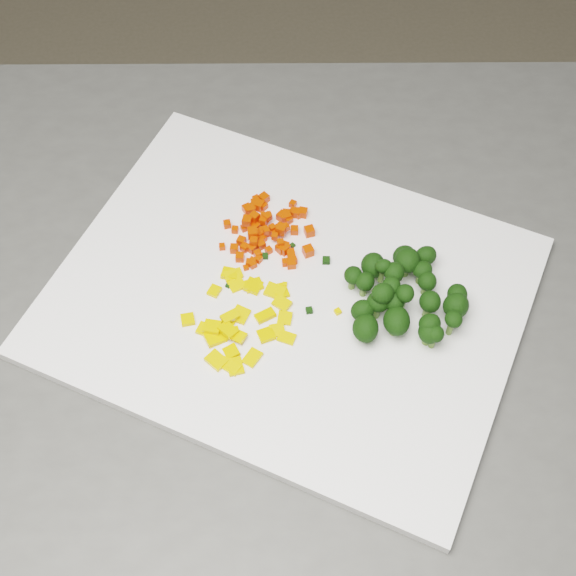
{
  "coord_description": "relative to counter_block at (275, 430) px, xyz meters",
  "views": [
    {
      "loc": [
        0.06,
        -0.49,
        1.66
      ],
      "look_at": [
        0.12,
        -0.01,
        0.92
      ],
      "focal_mm": 50.0,
      "sensor_mm": 36.0,
      "label": 1
    }
  ],
  "objects": [
    {
      "name": "carrot_pile",
      "position": [
        0.0,
        0.04,
        0.48
      ],
      "size": [
        0.11,
        0.11,
        0.03
      ],
      "primitive_type": null,
      "color": "red",
      "rests_on": "cutting_board"
    },
    {
      "name": "broccoli_floret_10",
      "position": [
        0.13,
        -0.05,
        0.49
      ],
      "size": [
        0.03,
        0.03,
        0.03
      ],
      "primitive_type": null,
      "color": "black",
      "rests_on": "broccoli_pile"
    },
    {
      "name": "pepper_chunk_14",
      "position": [
        0.01,
        -0.05,
        0.47
      ],
      "size": [
        0.02,
        0.02,
        0.01
      ],
      "primitive_type": "cube",
      "rotation": [
        -0.12,
        0.01,
        2.41
      ],
      "color": "#FDB80D",
      "rests_on": "pepper_pile"
    },
    {
      "name": "carrot_cube_41",
      "position": [
        -0.01,
        0.03,
        0.48
      ],
      "size": [
        0.01,
        0.01,
        0.01
      ],
      "primitive_type": "cube",
      "rotation": [
        0.0,
        0.0,
        2.87
      ],
      "color": "red",
      "rests_on": "carrot_pile"
    },
    {
      "name": "pepper_chunk_9",
      "position": [
        -0.07,
        -0.09,
        0.47
      ],
      "size": [
        0.03,
        0.02,
        0.01
      ],
      "primitive_type": "cube",
      "rotation": [
        -0.05,
        0.11,
        0.33
      ],
      "color": "#FDB80D",
      "rests_on": "pepper_pile"
    },
    {
      "name": "carrot_cube_8",
      "position": [
        0.05,
        0.01,
        0.47
      ],
      "size": [
        0.01,
        0.01,
        0.01
      ],
      "primitive_type": "cube",
      "rotation": [
        0.0,
        0.0,
        0.27
      ],
      "color": "red",
      "rests_on": "carrot_pile"
    },
    {
      "name": "pepper_chunk_0",
      "position": [
        -0.07,
        -0.11,
        0.47
      ],
      "size": [
        0.03,
        0.03,
        0.01
      ],
      "primitive_type": "cube",
      "rotation": [
        0.01,
        -0.03,
        2.28
      ],
      "color": "#FDB80D",
      "rests_on": "pepper_pile"
    },
    {
      "name": "carrot_cube_26",
      "position": [
        -0.01,
        0.04,
        0.47
      ],
      "size": [
        0.01,
        0.01,
        0.01
      ],
      "primitive_type": "cube",
      "rotation": [
        0.0,
        0.0,
        1.22
      ],
      "color": "red",
      "rests_on": "carrot_pile"
    },
    {
      "name": "carrot_cube_63",
      "position": [
        0.03,
        0.0,
        0.47
      ],
      "size": [
        0.01,
        0.01,
        0.01
      ],
      "primitive_type": "cube",
      "rotation": [
        0.0,
        0.0,
        0.23
      ],
      "color": "red",
      "rests_on": "carrot_pile"
    },
    {
      "name": "carrot_cube_56",
      "position": [
        0.0,
        0.02,
        0.47
      ],
      "size": [
        0.01,
        0.01,
        0.01
      ],
      "primitive_type": "cube",
      "rotation": [
        0.0,
        0.0,
        0.47
      ],
      "color": "red",
      "rests_on": "carrot_pile"
    },
    {
      "name": "carrot_cube_45",
      "position": [
        -0.03,
        0.03,
        0.47
      ],
      "size": [
        0.01,
        0.01,
        0.01
      ],
      "primitive_type": "cube",
      "rotation": [
        0.0,
        0.0,
        0.58
      ],
      "color": "red",
      "rests_on": "carrot_pile"
    },
    {
      "name": "stray_bit_6",
      "position": [
        -0.0,
        0.01,
        0.47
      ],
      "size": [
        0.01,
        0.01,
        0.0
      ],
      "primitive_type": "cube",
      "rotation": [
        0.0,
        0.0,
        1.41
      ],
      "color": "black",
      "rests_on": "cutting_board"
    },
    {
      "name": "cutting_board",
      "position": [
        0.02,
        -0.04,
        0.46
      ],
      "size": [
        0.63,
        0.59,
        0.01
      ],
      "primitive_type": "cube",
      "rotation": [
        0.0,
        0.0,
        -0.54
      ],
      "color": "white",
      "rests_on": "counter_block"
    },
    {
      "name": "carrot_cube_23",
      "position": [
        -0.01,
        0.04,
        0.47
      ],
      "size": [
        0.01,
        0.01,
        0.01
      ],
      "primitive_type": "cube",
      "rotation": [
        0.0,
        0.0,
        1.02
      ],
      "color": "red",
      "rests_on": "carrot_pile"
    },
    {
      "name": "carrot_cube_51",
      "position": [
        -0.0,
        0.04,
        0.47
      ],
      "size": [
        0.01,
        0.01,
        0.01
      ],
      "primitive_type": "cube",
      "rotation": [
        0.0,
        0.0,
        2.25
      ],
      "color": "red",
      "rests_on": "carrot_pile"
    },
    {
      "name": "broccoli_floret_7",
      "position": [
        0.16,
        -0.12,
        0.48
      ],
      "size": [
        0.02,
        0.02,
        0.03
      ],
      "primitive_type": null,
      "color": "black",
      "rests_on": "broccoli_pile"
    },
    {
      "name": "pepper_chunk_1",
      "position": [
        -0.06,
        -0.03,
        0.47
      ],
      "size": [
        0.02,
        0.02,
        0.01
      ],
      "primitive_type": "cube",
      "rotation": [
        -0.04,
        -0.04,
        1.0
      ],
      "color": "#FDB80D",
      "rests_on": "pepper_pile"
    },
    {
      "name": "carrot_cube_34",
      "position": [
        0.02,
        0.02,
        0.47
      ],
      "size": [
        0.01,
        0.01,
        0.01
      ],
      "primitive_type": "cube",
      "rotation": [
        0.0,
        0.0,
        1.54
      ],
      "color": "red",
      "rests_on": "carrot_pile"
    },
    {
      "name": "pepper_chunk_28",
      "position": [
        -0.01,
        -0.07,
        0.47
      ],
      "size": [
        0.03,
        0.02,
        0.01
      ],
      "primitive_type": "cube",
      "rotation": [
        -0.13,
        -0.01,
        0.39
      ],
      "color": "#FDB80D",
      "rests_on": "pepper_pile"
    },
    {
      "name": "broccoli_floret_13",
      "position": [
        0.11,
        -0.03,
        0.48
      ],
      "size": [
        0.04,
        0.04,
        0.03
      ],
      "primitive_type": null,
      "color": "black",
      "rests_on": "broccoli_pile"
    },
    {
      "name": "carrot_cube_48",
      "position": [
        -0.02,
        0.01,
        0.47
      ],
      "size": [
        0.01,
        0.01,
        0.01
      ],
      "primitive_type": "cube",
      "rotation": [
        0.0,
        0.0,
        0.98
      ],
      "color": "red",
      "rests_on": "carrot_pile"
    },
    {
      "name": "broccoli_floret_5",
      "position": [
        0.17,
        -0.05,
        0.48
      ],
      "size": [
        0.03,
        0.03,
        0.03
      ],
      "primitive_type": null,
      "color": "black",
      "rests_on": "broccoli_pile"
    },
    {
      "name": "pepper_chunk_26",
      "position": [
        -0.05,
        -0.01,
        0.47
      ],
      "size": [
        0.02,
        0.02,
        0.01
      ],
      "primitive_type": "cube",
      "rotation": [
        -0.0,
        0.05,
        1.24
      ],
      "color": "#FDB80D",
      "rests_on": "pepper_pile"
    },
    {
      "name": "pepper_chunk_11",
      "position": [
        0.0,
        -0.04,
        0.47
      ],
      "size": [
        0.03,
        0.03,
        0.01
      ],
      "primitive_type": "cube",
      "rotation": [
        -0.06,
        -0.05,
        2.63
      ],
      "color": "#FDB80D",
      "rests_on": "pepper_pile"
    },
    {
      "name": "broccoli_floret_16",
      "position": [
        0.16,
        -0.08,
        0.48
      ],
      "size": [
        0.03,
        0.03,
        0.04
      ],
      "primitive_type": null,
      "color": "black",
      "rests_on": "broccoli_pile"
    },
    {
      "name": "broccoli_floret_8",
      "position": [
        0.19,
        -0.08,
        0.48
      ],
      "size": [
        0.03,
        0.03,
        0.03
      ],
      "primitive_type": null,
      "color": "black",
      "rests_on": "broccoli_pile"
    },
    {
      "name": "carrot_cube_1",
      "position": [
        0.02,
        0.05,
        0.47
      ],
      "size": [
        0.01,
        0.01,
        0.01
      ],
      "primitive_type": "cube",
      "rotation": [
        0.0,
        0.0,
        2.19
      ],
      "color": "red",
      "rests_on": "carrot_pile"
    },
    {
      "name": "broccoli_floret_6",
      "position": [
        0.12,
        -0.08,
        0.48
      ],
      "size": [
        0.03,
        0.03,
        0.04
      ],
      "primitive_type": null,
      "color": "black",
      "rests_on": "broccoli_pile"
    },
    {
      "name": "broccoli_floret_22",
      "position": [
        0.14,
        -0.08,
        0.49
      ],
      "size": [
        0.03,
        0.03,
        0.03
      ],
      "primitive_type": null,
      "color": "black",
      "rests_on": "broccoli_pile"
    },
    {
      "name": "pepper_chunk_3",
      "position": [
        -0.02,
        -0.03,
        0.47
      ],
      "size": [
        0.02,
        0.02,
        0.01
      ],
      "primitive_type": "cube",
      "rotation": [
        0.15,
        0.13,
        1.08
      ],
      "color": "#FDB80D",
      "rests_on": "pepper_pile"
    },
    {
      "name": "carrot_cube_22",
      "position": [
        0.02,
        -0.0,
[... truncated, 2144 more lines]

